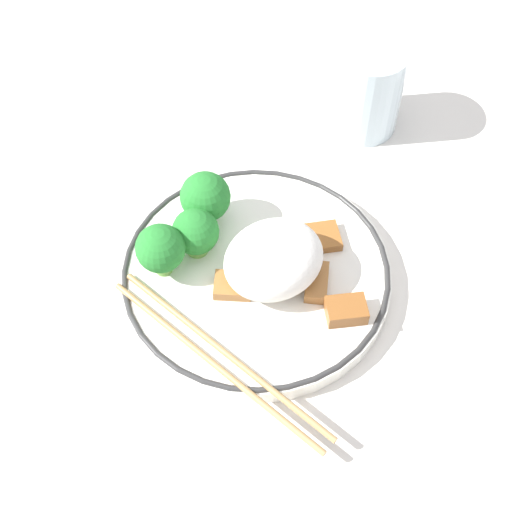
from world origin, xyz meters
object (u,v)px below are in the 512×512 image
(broccoli_back_left, at_px, (205,197))
(broccoli_back_center, at_px, (196,232))
(plate, at_px, (256,274))
(drinking_glass, at_px, (366,89))
(broccoli_back_right, at_px, (160,249))
(chopsticks, at_px, (219,358))

(broccoli_back_left, xyz_separation_m, broccoli_back_center, (0.02, 0.02, -0.01))
(plate, bearing_deg, broccoli_back_center, -57.36)
(broccoli_back_center, height_order, drinking_glass, drinking_glass)
(plate, distance_m, broccoli_back_left, 0.08)
(broccoli_back_right, bearing_deg, broccoli_back_center, -177.00)
(chopsticks, xyz_separation_m, drinking_glass, (-0.27, -0.15, 0.03))
(broccoli_back_left, height_order, chopsticks, broccoli_back_left)
(drinking_glass, bearing_deg, broccoli_back_center, 12.93)
(plate, xyz_separation_m, broccoli_back_left, (0.01, -0.07, 0.04))
(broccoli_back_right, relative_size, chopsticks, 0.24)
(broccoli_back_left, bearing_deg, drinking_glass, -171.49)
(broccoli_back_right, height_order, chopsticks, broccoli_back_right)
(chopsticks, height_order, drinking_glass, drinking_glass)
(broccoli_back_right, distance_m, drinking_glass, 0.27)
(broccoli_back_right, bearing_deg, plate, 145.32)
(broccoli_back_right, bearing_deg, chopsticks, 85.24)
(broccoli_back_center, relative_size, chopsticks, 0.21)
(plate, relative_size, chopsticks, 1.06)
(plate, height_order, broccoli_back_left, broccoli_back_left)
(plate, distance_m, chopsticks, 0.09)
(chopsticks, bearing_deg, broccoli_back_left, -118.84)
(plate, bearing_deg, chopsticks, 36.41)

